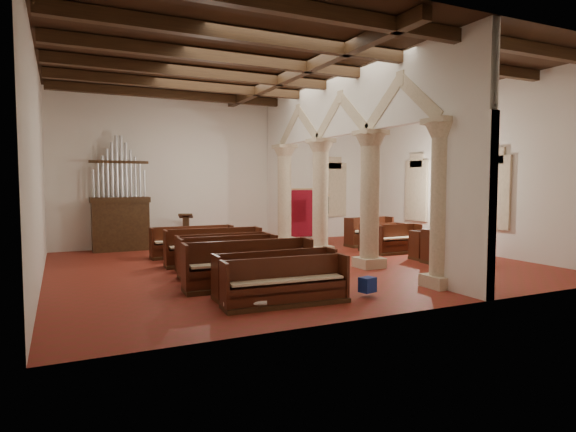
# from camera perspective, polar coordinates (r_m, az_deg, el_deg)

# --- Properties ---
(floor) EXTENTS (14.00, 14.00, 0.00)m
(floor) POSITION_cam_1_polar(r_m,az_deg,el_deg) (15.06, 0.61, -5.72)
(floor) COLOR maroon
(floor) RESTS_ON ground
(ceiling) EXTENTS (14.00, 14.00, 0.00)m
(ceiling) POSITION_cam_1_polar(r_m,az_deg,el_deg) (15.24, 0.63, 17.10)
(ceiling) COLOR #311E10
(ceiling) RESTS_ON wall_back
(wall_back) EXTENTS (14.00, 0.02, 6.00)m
(wall_back) POSITION_cam_1_polar(r_m,az_deg,el_deg) (20.41, -6.82, 5.25)
(wall_back) COLOR silver
(wall_back) RESTS_ON floor
(wall_front) EXTENTS (14.00, 0.02, 6.00)m
(wall_front) POSITION_cam_1_polar(r_m,az_deg,el_deg) (9.83, 16.26, 6.50)
(wall_front) COLOR silver
(wall_front) RESTS_ON floor
(wall_left) EXTENTS (0.02, 12.00, 6.00)m
(wall_left) POSITION_cam_1_polar(r_m,az_deg,el_deg) (13.36, -27.61, 5.50)
(wall_left) COLOR silver
(wall_left) RESTS_ON floor
(wall_right) EXTENTS (0.02, 12.00, 6.00)m
(wall_right) POSITION_cam_1_polar(r_m,az_deg,el_deg) (19.00, 20.04, 5.13)
(wall_right) COLOR silver
(wall_right) RESTS_ON floor
(ceiling_beams) EXTENTS (13.80, 11.80, 0.30)m
(ceiling_beams) POSITION_cam_1_polar(r_m,az_deg,el_deg) (15.20, 0.63, 16.44)
(ceiling_beams) COLOR #3F2914
(ceiling_beams) RESTS_ON wall_back
(arcade) EXTENTS (0.90, 11.90, 6.00)m
(arcade) POSITION_cam_1_polar(r_m,az_deg,el_deg) (15.75, 6.57, 7.68)
(arcade) COLOR beige
(arcade) RESTS_ON floor
(window_right_a) EXTENTS (0.03, 1.00, 2.20)m
(window_right_a) POSITION_cam_1_polar(r_m,az_deg,el_deg) (17.96, 23.35, 2.57)
(window_right_a) COLOR #357964
(window_right_a) RESTS_ON wall_right
(window_right_b) EXTENTS (0.03, 1.00, 2.20)m
(window_right_b) POSITION_cam_1_polar(r_m,az_deg,el_deg) (20.81, 15.04, 2.92)
(window_right_b) COLOR #357964
(window_right_b) RESTS_ON wall_right
(window_back) EXTENTS (1.00, 0.03, 2.20)m
(window_back) POSITION_cam_1_polar(r_m,az_deg,el_deg) (22.50, 5.40, 3.11)
(window_back) COLOR #357964
(window_back) RESTS_ON wall_back
(pipe_organ) EXTENTS (2.10, 0.85, 4.40)m
(pipe_organ) POSITION_cam_1_polar(r_m,az_deg,el_deg) (18.99, -19.26, 0.23)
(pipe_organ) COLOR #3F2914
(pipe_organ) RESTS_ON floor
(lectern) EXTENTS (0.65, 0.68, 1.33)m
(lectern) POSITION_cam_1_polar(r_m,az_deg,el_deg) (19.46, -11.97, -1.97)
(lectern) COLOR #361A11
(lectern) RESTS_ON floor
(dossal_curtain) EXTENTS (1.80, 0.07, 2.17)m
(dossal_curtain) POSITION_cam_1_polar(r_m,az_deg,el_deg) (21.75, 2.06, 0.36)
(dossal_curtain) COLOR maroon
(dossal_curtain) RESTS_ON floor
(processional_banner) EXTENTS (0.47, 0.60, 2.09)m
(processional_banner) POSITION_cam_1_polar(r_m,az_deg,el_deg) (20.75, 4.33, -0.96)
(processional_banner) COLOR #3F2914
(processional_banner) RESTS_ON floor
(hymnal_box_a) EXTENTS (0.39, 0.35, 0.33)m
(hymnal_box_a) POSITION_cam_1_polar(r_m,az_deg,el_deg) (10.97, 9.40, -8.03)
(hymnal_box_a) COLOR navy
(hymnal_box_a) RESTS_ON floor
(hymnal_box_b) EXTENTS (0.35, 0.32, 0.28)m
(hymnal_box_b) POSITION_cam_1_polar(r_m,az_deg,el_deg) (12.39, -2.37, -6.73)
(hymnal_box_b) COLOR navy
(hymnal_box_b) RESTS_ON floor
(hymnal_box_c) EXTENTS (0.37, 0.31, 0.36)m
(hymnal_box_c) POSITION_cam_1_polar(r_m,az_deg,el_deg) (14.52, -5.15, -4.99)
(hymnal_box_c) COLOR #151994
(hymnal_box_c) RESTS_ON floor
(tube_heater_a) EXTENTS (0.84, 0.36, 0.09)m
(tube_heater_a) POSITION_cam_1_polar(r_m,az_deg,el_deg) (9.67, -5.09, -10.29)
(tube_heater_a) COLOR silver
(tube_heater_a) RESTS_ON floor
(tube_heater_b) EXTENTS (0.91, 0.25, 0.09)m
(tube_heater_b) POSITION_cam_1_polar(r_m,az_deg,el_deg) (10.50, -5.80, -9.15)
(tube_heater_b) COLOR white
(tube_heater_b) RESTS_ON floor
(nave_pew_0) EXTENTS (2.73, 0.81, 0.99)m
(nave_pew_0) POSITION_cam_1_polar(r_m,az_deg,el_deg) (10.08, -0.20, -8.71)
(nave_pew_0) COLOR #3F2914
(nave_pew_0) RESTS_ON floor
(nave_pew_1) EXTENTS (2.87, 0.69, 1.00)m
(nave_pew_1) POSITION_cam_1_polar(r_m,az_deg,el_deg) (10.94, -1.40, -7.69)
(nave_pew_1) COLOR #3F2914
(nave_pew_1) RESTS_ON floor
(nave_pew_2) EXTENTS (3.17, 0.93, 1.14)m
(nave_pew_2) POSITION_cam_1_polar(r_m,az_deg,el_deg) (11.69, -4.65, -6.70)
(nave_pew_2) COLOR #3F2914
(nave_pew_2) RESTS_ON floor
(nave_pew_3) EXTENTS (2.77, 0.75, 1.03)m
(nave_pew_3) POSITION_cam_1_polar(r_m,az_deg,el_deg) (12.49, -5.87, -6.18)
(nave_pew_3) COLOR #3F2914
(nave_pew_3) RESTS_ON floor
(nave_pew_4) EXTENTS (2.70, 0.77, 1.08)m
(nave_pew_4) POSITION_cam_1_polar(r_m,az_deg,el_deg) (13.27, -7.04, -5.51)
(nave_pew_4) COLOR #3F2914
(nave_pew_4) RESTS_ON floor
(nave_pew_5) EXTENTS (2.74, 0.76, 1.03)m
(nave_pew_5) POSITION_cam_1_polar(r_m,az_deg,el_deg) (14.32, -7.68, -4.89)
(nave_pew_5) COLOR #3F2914
(nave_pew_5) RESTS_ON floor
(nave_pew_6) EXTENTS (2.99, 0.93, 1.13)m
(nave_pew_6) POSITION_cam_1_polar(r_m,az_deg,el_deg) (15.06, -8.81, -4.34)
(nave_pew_6) COLOR #3F2914
(nave_pew_6) RESTS_ON floor
(nave_pew_7) EXTENTS (2.46, 0.75, 0.95)m
(nave_pew_7) POSITION_cam_1_polar(r_m,az_deg,el_deg) (16.23, -9.68, -3.95)
(nave_pew_7) COLOR #3F2914
(nave_pew_7) RESTS_ON floor
(nave_pew_8) EXTENTS (2.79, 0.70, 1.04)m
(nave_pew_8) POSITION_cam_1_polar(r_m,az_deg,el_deg) (16.83, -11.26, -3.58)
(nave_pew_8) COLOR #3F2914
(nave_pew_8) RESTS_ON floor
(aisle_pew_0) EXTENTS (2.13, 0.81, 1.08)m
(aisle_pew_0) POSITION_cam_1_polar(r_m,az_deg,el_deg) (16.27, 19.02, -3.92)
(aisle_pew_0) COLOR #3F2914
(aisle_pew_0) RESTS_ON floor
(aisle_pew_1) EXTENTS (1.69, 0.70, 0.96)m
(aisle_pew_1) POSITION_cam_1_polar(r_m,az_deg,el_deg) (16.81, 16.92, -3.76)
(aisle_pew_1) COLOR #3F2914
(aisle_pew_1) RESTS_ON floor
(aisle_pew_2) EXTENTS (1.77, 0.71, 1.04)m
(aisle_pew_2) POSITION_cam_1_polar(r_m,az_deg,el_deg) (17.68, 12.85, -3.22)
(aisle_pew_2) COLOR #3F2914
(aisle_pew_2) RESTS_ON floor
(aisle_pew_3) EXTENTS (1.76, 0.78, 1.01)m
(aisle_pew_3) POSITION_cam_1_polar(r_m,az_deg,el_deg) (18.35, 11.09, -2.97)
(aisle_pew_3) COLOR #3F2914
(aisle_pew_3) RESTS_ON floor
(aisle_pew_4) EXTENTS (2.00, 0.82, 1.15)m
(aisle_pew_4) POSITION_cam_1_polar(r_m,az_deg,el_deg) (19.59, 9.60, -2.37)
(aisle_pew_4) COLOR #3F2914
(aisle_pew_4) RESTS_ON floor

